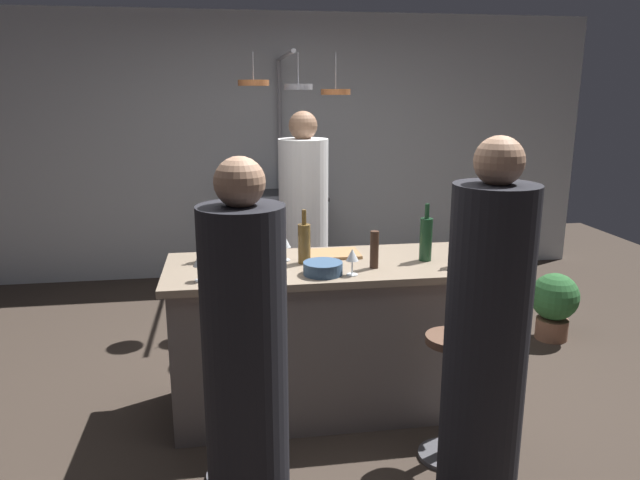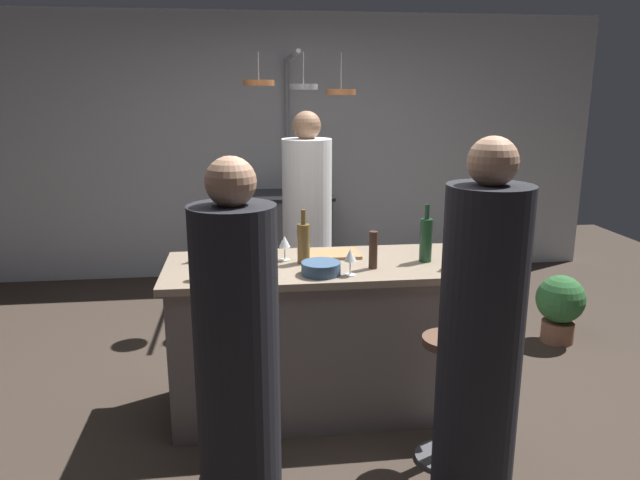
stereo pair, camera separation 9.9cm
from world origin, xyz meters
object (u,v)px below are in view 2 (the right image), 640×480
at_px(bar_stool_left, 227,407).
at_px(guest_right, 480,350).
at_px(mixing_bowl_blue, 321,268).
at_px(cutting_board, 333,254).
at_px(pepper_mill, 373,250).
at_px(chef, 307,237).
at_px(wine_bottle_amber, 304,243).
at_px(wine_glass_near_left_guest, 350,256).
at_px(bar_stool_right, 445,393).
at_px(mixing_bowl_ceramic, 238,270).
at_px(wine_glass_near_right_guest, 285,243).
at_px(potted_plant, 560,304).
at_px(wine_bottle_red, 212,240).
at_px(stove_range, 291,238).
at_px(guest_left, 238,371).
at_px(wine_bottle_green, 426,239).
at_px(wine_bottle_rose, 264,238).
at_px(wine_glass_by_chef, 198,261).
at_px(wine_bottle_white, 462,248).

distance_m(bar_stool_left, guest_right, 1.22).
bearing_deg(mixing_bowl_blue, cutting_board, 72.11).
distance_m(bar_stool_left, pepper_mill, 1.14).
distance_m(chef, wine_bottle_amber, 1.06).
relative_size(guest_right, mixing_bowl_blue, 7.96).
relative_size(bar_stool_left, wine_glass_near_left_guest, 4.66).
relative_size(chef, bar_stool_right, 2.53).
relative_size(pepper_mill, mixing_bowl_ceramic, 1.09).
bearing_deg(mixing_bowl_ceramic, wine_glass_near_right_guest, 43.52).
relative_size(potted_plant, wine_bottle_red, 1.74).
distance_m(stove_range, guest_left, 3.50).
bearing_deg(wine_bottle_red, wine_glass_near_right_guest, -10.41).
bearing_deg(mixing_bowl_blue, wine_bottle_amber, 107.07).
bearing_deg(wine_glass_near_left_guest, wine_bottle_green, 24.24).
height_order(guest_left, bar_stool_right, guest_left).
bearing_deg(bar_stool_left, mixing_bowl_blue, 39.09).
height_order(wine_bottle_red, wine_bottle_rose, wine_bottle_rose).
xyz_separation_m(wine_glass_near_left_guest, mixing_bowl_ceramic, (-0.60, 0.08, -0.07)).
bearing_deg(wine_bottle_red, mixing_bowl_ceramic, -66.04).
distance_m(cutting_board, pepper_mill, 0.36).
distance_m(bar_stool_left, wine_bottle_amber, 1.01).
bearing_deg(cutting_board, potted_plant, 17.22).
relative_size(guest_left, cutting_board, 5.08).
bearing_deg(stove_range, bar_stool_right, -80.01).
distance_m(chef, mixing_bowl_blue, 1.27).
relative_size(pepper_mill, wine_glass_near_left_guest, 1.44).
relative_size(cutting_board, wine_glass_by_chef, 2.19).
bearing_deg(potted_plant, pepper_mill, -152.44).
height_order(wine_bottle_amber, wine_bottle_red, wine_bottle_amber).
relative_size(wine_bottle_red, wine_glass_near_left_guest, 2.04).
relative_size(pepper_mill, wine_glass_near_right_guest, 1.44).
distance_m(pepper_mill, mixing_bowl_ceramic, 0.75).
height_order(stove_range, cutting_board, cutting_board).
bearing_deg(wine_glass_near_right_guest, wine_glass_by_chef, -146.50).
bearing_deg(wine_bottle_amber, bar_stool_right, -44.61).
distance_m(guest_left, wine_bottle_red, 1.21).
xyz_separation_m(chef, mixing_bowl_ceramic, (-0.50, -1.22, 0.13)).
height_order(wine_bottle_white, wine_glass_by_chef, wine_bottle_white).
bearing_deg(wine_bottle_white, guest_right, -104.62).
distance_m(bar_stool_right, mixing_bowl_blue, 0.91).
distance_m(wine_bottle_white, wine_bottle_green, 0.22).
distance_m(bar_stool_right, wine_bottle_rose, 1.32).
xyz_separation_m(stove_range, wine_glass_near_left_guest, (0.11, -2.70, 0.56)).
relative_size(guest_left, wine_bottle_green, 4.86).
bearing_deg(bar_stool_right, guest_right, -89.85).
relative_size(chef, potted_plant, 3.31).
xyz_separation_m(pepper_mill, wine_glass_by_chef, (-0.95, -0.09, 0.00)).
relative_size(guest_left, bar_stool_right, 2.39).
height_order(wine_bottle_rose, mixing_bowl_ceramic, wine_bottle_rose).
xyz_separation_m(bar_stool_right, potted_plant, (1.36, 1.34, -0.08)).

